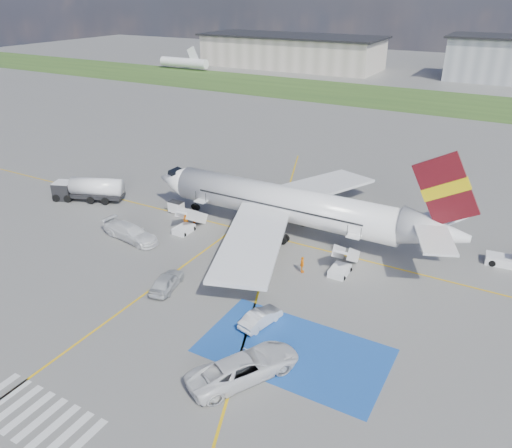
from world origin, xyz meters
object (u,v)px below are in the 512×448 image
Objects in this scene: car_silver_a at (167,281)px; van_white_b at (130,230)px; gpu_cart at (176,208)px; fuel_tanker at (89,191)px; airliner at (295,206)px; car_silver_b at (261,318)px; van_white_a at (244,364)px.

van_white_b is (-9.72, 5.95, 0.34)m from car_silver_a.
car_silver_a is (9.72, -14.03, 0.10)m from gpu_cart.
gpu_cart is 0.32× the size of van_white_b.
van_white_b is at bearing -44.31° from car_silver_a.
fuel_tanker is 24.85m from car_silver_a.
fuel_tanker is 1.63× the size of van_white_b.
airliner is at bearing -121.32° from car_silver_a.
car_silver_a is at bearing 10.31° from car_silver_b.
van_white_a is at bearing -42.87° from gpu_cart.
car_silver_a is 13.56m from van_white_a.
van_white_b reaches higher than gpu_cart.
airliner is 8.16× the size of car_silver_a.
gpu_cart is at bearing -10.19° from fuel_tanker.
airliner is 20.52× the size of gpu_cart.
car_silver_a is at bearing -112.79° from van_white_b.
airliner is at bearing -12.19° from fuel_tanker.
airliner is 5.86× the size of van_white_a.
gpu_cart reaches higher than car_silver_b.
van_white_b is (-0.00, -8.08, 0.44)m from gpu_cart.
car_silver_b is 6.19m from van_white_a.
fuel_tanker reaches higher than van_white_b.
gpu_cart is at bearing 8.67° from van_white_b.
car_silver_a is at bearing -49.06° from fuel_tanker.
van_white_b is at bearing -46.26° from fuel_tanker.
fuel_tanker is 2.05× the size of car_silver_a.
car_silver_b is (10.05, -0.50, -0.10)m from car_silver_a.
car_silver_b is at bearing -99.39° from van_white_b.
car_silver_a is 11.40m from van_white_b.
fuel_tanker reaches higher than van_white_a.
gpu_cart is at bearing -13.98° from van_white_a.
van_white_a is at bearing -49.01° from fuel_tanker.
car_silver_a is 1.11× the size of car_silver_b.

